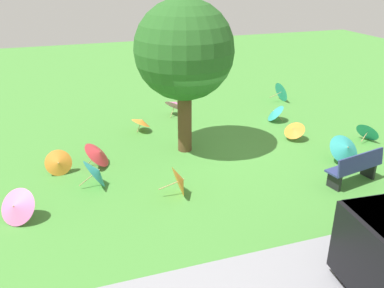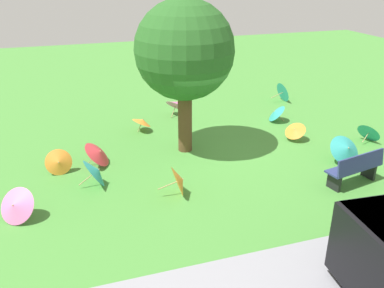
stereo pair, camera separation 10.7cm
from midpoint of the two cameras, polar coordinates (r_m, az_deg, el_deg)
name	(u,v)px [view 2 (the right image)]	position (r m, az deg, el deg)	size (l,w,h in m)	color
ground	(208,153)	(12.38, 2.56, -1.29)	(40.00, 40.00, 0.00)	#478C38
park_bench	(356,168)	(11.29, 22.10, -3.16)	(1.66, 0.78, 0.90)	navy
shade_tree	(184,51)	(11.67, -0.78, 12.81)	(2.82, 2.82, 4.47)	brown
parasol_pink_0	(177,104)	(15.38, -1.97, 5.62)	(1.04, 1.05, 0.75)	tan
parasol_pink_1	(15,206)	(9.85, -23.15, -7.89)	(1.06, 1.02, 0.78)	tan
parasol_red_0	(99,153)	(11.74, -12.63, -1.21)	(0.94, 1.03, 0.75)	tan
parasol_teal_1	(96,171)	(10.72, -12.91, -3.74)	(0.81, 0.90, 0.80)	tan
parasol_teal_2	(346,149)	(12.49, 20.95, -0.68)	(1.00, 0.87, 0.80)	tan
parasol_orange_0	(142,121)	(13.97, -6.74, 3.18)	(0.76, 0.76, 0.57)	tan
parasol_teal_3	(284,92)	(17.43, 12.89, 7.12)	(0.83, 0.85, 0.82)	tan
parasol_orange_2	(295,130)	(13.55, 14.37, 1.91)	(0.85, 0.88, 0.61)	tan
parasol_orange_3	(59,162)	(11.58, -17.86, -2.45)	(0.72, 0.67, 0.70)	tan
parasol_teal_4	(370,131)	(14.25, 23.73, 1.63)	(0.81, 0.91, 0.70)	tan
parasol_teal_5	(276,112)	(15.10, 11.77, 4.33)	(0.81, 0.89, 0.64)	tan
parasol_orange_5	(180,180)	(10.05, -1.39, -5.09)	(0.76, 0.79, 0.79)	tan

